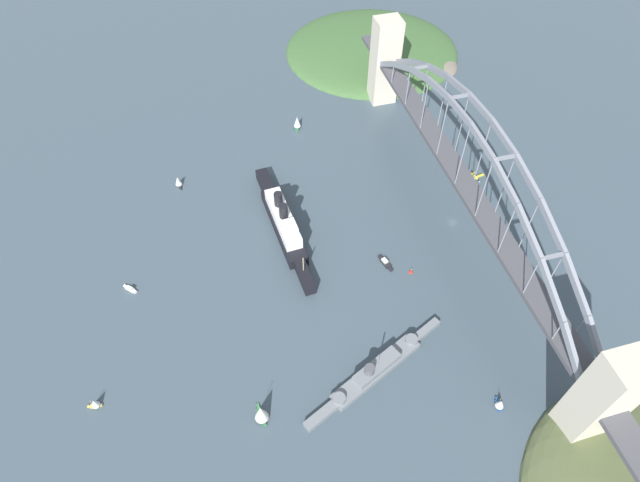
{
  "coord_description": "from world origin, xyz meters",
  "views": [
    {
      "loc": [
        -175.28,
        127.14,
        226.45
      ],
      "look_at": [
        0.0,
        79.09,
        8.0
      ],
      "focal_mm": 29.72,
      "sensor_mm": 36.0,
      "label": 1
    }
  ],
  "objects_px": {
    "small_boat_3": "(95,403)",
    "small_boat_4": "(130,289)",
    "small_boat_5": "(297,122)",
    "small_boat_6": "(500,404)",
    "small_boat_2": "(261,413)",
    "channel_marker_buoy": "(411,271)",
    "harbor_arch_bridge": "(464,182)",
    "seaplane_taxiing_near_bridge": "(475,178)",
    "small_boat_0": "(178,181)",
    "small_boat_7": "(385,262)",
    "ocean_liner": "(283,222)",
    "naval_cruiser": "(375,370)"
  },
  "relations": [
    {
      "from": "harbor_arch_bridge",
      "to": "small_boat_7",
      "type": "xyz_separation_m",
      "value": [
        -17.98,
        47.66,
        -31.1
      ]
    },
    {
      "from": "seaplane_taxiing_near_bridge",
      "to": "small_boat_0",
      "type": "height_order",
      "value": "small_boat_0"
    },
    {
      "from": "channel_marker_buoy",
      "to": "harbor_arch_bridge",
      "type": "bearing_deg",
      "value": -53.44
    },
    {
      "from": "ocean_liner",
      "to": "seaplane_taxiing_near_bridge",
      "type": "height_order",
      "value": "ocean_liner"
    },
    {
      "from": "small_boat_6",
      "to": "channel_marker_buoy",
      "type": "height_order",
      "value": "small_boat_6"
    },
    {
      "from": "small_boat_0",
      "to": "small_boat_2",
      "type": "height_order",
      "value": "small_boat_2"
    },
    {
      "from": "ocean_liner",
      "to": "small_boat_7",
      "type": "xyz_separation_m",
      "value": [
        -37.83,
        -47.28,
        -5.51
      ]
    },
    {
      "from": "small_boat_2",
      "to": "channel_marker_buoy",
      "type": "bearing_deg",
      "value": -58.32
    },
    {
      "from": "small_boat_5",
      "to": "small_boat_4",
      "type": "bearing_deg",
      "value": 132.76
    },
    {
      "from": "naval_cruiser",
      "to": "seaplane_taxiing_near_bridge",
      "type": "bearing_deg",
      "value": -43.88
    },
    {
      "from": "small_boat_7",
      "to": "small_boat_0",
      "type": "bearing_deg",
      "value": 48.34
    },
    {
      "from": "small_boat_3",
      "to": "small_boat_5",
      "type": "height_order",
      "value": "small_boat_5"
    },
    {
      "from": "naval_cruiser",
      "to": "small_boat_4",
      "type": "bearing_deg",
      "value": 54.01
    },
    {
      "from": "seaplane_taxiing_near_bridge",
      "to": "small_boat_2",
      "type": "bearing_deg",
      "value": 125.79
    },
    {
      "from": "small_boat_5",
      "to": "small_boat_6",
      "type": "relative_size",
      "value": 1.47
    },
    {
      "from": "seaplane_taxiing_near_bridge",
      "to": "small_boat_4",
      "type": "height_order",
      "value": "seaplane_taxiing_near_bridge"
    },
    {
      "from": "ocean_liner",
      "to": "naval_cruiser",
      "type": "relative_size",
      "value": 1.22
    },
    {
      "from": "small_boat_5",
      "to": "small_boat_6",
      "type": "height_order",
      "value": "small_boat_5"
    },
    {
      "from": "small_boat_3",
      "to": "small_boat_7",
      "type": "xyz_separation_m",
      "value": [
        41.18,
        -150.03,
        -2.18
      ]
    },
    {
      "from": "small_boat_6",
      "to": "channel_marker_buoy",
      "type": "distance_m",
      "value": 79.77
    },
    {
      "from": "small_boat_2",
      "to": "channel_marker_buoy",
      "type": "relative_size",
      "value": 4.61
    },
    {
      "from": "small_boat_4",
      "to": "seaplane_taxiing_near_bridge",
      "type": "bearing_deg",
      "value": -82.38
    },
    {
      "from": "ocean_liner",
      "to": "channel_marker_buoy",
      "type": "bearing_deg",
      "value": -128.83
    },
    {
      "from": "small_boat_5",
      "to": "channel_marker_buoy",
      "type": "bearing_deg",
      "value": -167.77
    },
    {
      "from": "seaplane_taxiing_near_bridge",
      "to": "channel_marker_buoy",
      "type": "relative_size",
      "value": 4.16
    },
    {
      "from": "ocean_liner",
      "to": "small_boat_4",
      "type": "distance_m",
      "value": 87.9
    },
    {
      "from": "small_boat_3",
      "to": "small_boat_0",
      "type": "bearing_deg",
      "value": -20.59
    },
    {
      "from": "small_boat_0",
      "to": "small_boat_2",
      "type": "bearing_deg",
      "value": -172.55
    },
    {
      "from": "harbor_arch_bridge",
      "to": "small_boat_6",
      "type": "xyz_separation_m",
      "value": [
        -106.23,
        26.41,
        -28.92
      ]
    },
    {
      "from": "ocean_liner",
      "to": "naval_cruiser",
      "type": "bearing_deg",
      "value": -167.71
    },
    {
      "from": "small_boat_3",
      "to": "small_boat_7",
      "type": "relative_size",
      "value": 0.55
    },
    {
      "from": "small_boat_0",
      "to": "channel_marker_buoy",
      "type": "xyz_separation_m",
      "value": [
        -98.88,
        -111.94,
        -2.43
      ]
    },
    {
      "from": "small_boat_6",
      "to": "small_boat_7",
      "type": "relative_size",
      "value": 0.58
    },
    {
      "from": "small_boat_3",
      "to": "small_boat_4",
      "type": "height_order",
      "value": "small_boat_3"
    },
    {
      "from": "small_boat_5",
      "to": "channel_marker_buoy",
      "type": "distance_m",
      "value": 137.22
    },
    {
      "from": "small_boat_0",
      "to": "small_boat_3",
      "type": "distance_m",
      "value": 139.84
    },
    {
      "from": "small_boat_3",
      "to": "channel_marker_buoy",
      "type": "height_order",
      "value": "small_boat_3"
    },
    {
      "from": "naval_cruiser",
      "to": "seaplane_taxiing_near_bridge",
      "type": "relative_size",
      "value": 6.73
    },
    {
      "from": "harbor_arch_bridge",
      "to": "small_boat_3",
      "type": "distance_m",
      "value": 208.38
    },
    {
      "from": "small_boat_2",
      "to": "small_boat_5",
      "type": "distance_m",
      "value": 200.62
    },
    {
      "from": "small_boat_0",
      "to": "harbor_arch_bridge",
      "type": "bearing_deg",
      "value": -115.79
    },
    {
      "from": "seaplane_taxiing_near_bridge",
      "to": "small_boat_7",
      "type": "distance_m",
      "value": 88.28
    },
    {
      "from": "small_boat_0",
      "to": "small_boat_5",
      "type": "height_order",
      "value": "small_boat_5"
    },
    {
      "from": "small_boat_2",
      "to": "small_boat_5",
      "type": "height_order",
      "value": "small_boat_2"
    },
    {
      "from": "seaplane_taxiing_near_bridge",
      "to": "ocean_liner",
      "type": "bearing_deg",
      "value": 94.04
    },
    {
      "from": "harbor_arch_bridge",
      "to": "small_boat_5",
      "type": "xyz_separation_m",
      "value": [
        106.93,
        65.64,
        -27.31
      ]
    },
    {
      "from": "small_boat_2",
      "to": "small_boat_3",
      "type": "relative_size",
      "value": 1.94
    },
    {
      "from": "ocean_liner",
      "to": "small_boat_4",
      "type": "relative_size",
      "value": 13.2
    },
    {
      "from": "small_boat_0",
      "to": "small_boat_4",
      "type": "relative_size",
      "value": 1.07
    },
    {
      "from": "harbor_arch_bridge",
      "to": "small_boat_0",
      "type": "relative_size",
      "value": 40.89
    }
  ]
}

